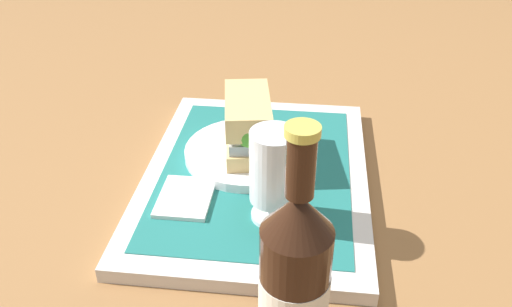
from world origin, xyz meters
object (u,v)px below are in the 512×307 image
plate (248,152)px  beer_bottle (294,283)px  beer_glass (274,171)px  sandwich (248,125)px

plate → beer_bottle: (0.33, 0.09, 0.08)m
beer_glass → beer_bottle: bearing=10.4°
plate → beer_glass: bearing=19.8°
plate → sandwich: (0.00, 0.00, 0.05)m
beer_bottle → beer_glass: bearing=-169.6°
sandwich → beer_glass: bearing=10.8°
sandwich → beer_glass: (0.13, 0.05, 0.01)m
beer_glass → beer_bottle: beer_bottle is taller
plate → sandwich: sandwich is taller
plate → sandwich: 0.05m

